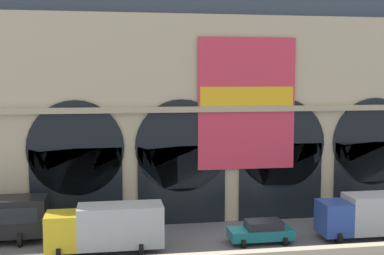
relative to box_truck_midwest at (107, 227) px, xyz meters
The scene contains 5 objects.
ground_plane 9.87m from the box_truck_midwest, ahead, with size 200.00×200.00×0.00m, color slate.
station_building 14.85m from the box_truck_midwest, 38.82° to the left, with size 41.37×4.73×20.11m.
box_truck_midwest is the anchor object (origin of this frame).
car_center 10.53m from the box_truck_midwest, ahead, with size 4.40×2.22×1.55m.
box_truck_mideast 18.53m from the box_truck_midwest, ahead, with size 7.50×2.91×3.12m.
Camera 1 is at (-9.32, -32.86, 11.40)m, focal length 46.99 mm.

